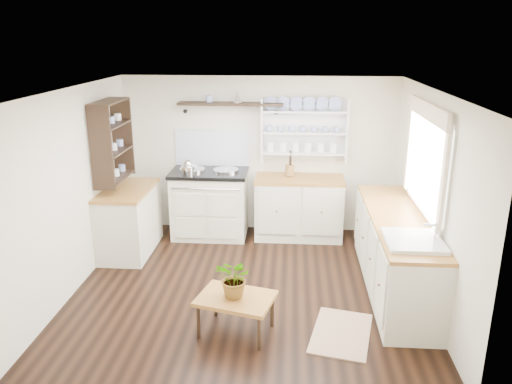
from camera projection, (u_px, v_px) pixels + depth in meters
floor at (248, 286)px, 5.92m from camera, size 4.00×3.80×0.01m
wall_back at (259, 155)px, 7.38m from camera, size 4.00×0.02×2.30m
wall_right at (430, 198)px, 5.44m from camera, size 0.02×3.80×2.30m
wall_left at (74, 190)px, 5.72m from camera, size 0.02×3.80×2.30m
ceiling at (247, 90)px, 5.23m from camera, size 4.00×3.80×0.01m
window at (426, 158)px, 5.46m from camera, size 0.08×1.55×1.22m
aga_cooker at (210, 203)px, 7.31m from camera, size 1.10×0.76×1.01m
back_cabinets at (299, 207)px, 7.26m from camera, size 1.27×0.63×0.90m
right_cabinets at (395, 252)px, 5.76m from camera, size 0.62×2.43×0.90m
belfast_sink at (413, 252)px, 4.94m from camera, size 0.55×0.60×0.45m
left_cabinets at (129, 220)px, 6.76m from camera, size 0.62×1.13×0.90m
plate_rack at (304, 129)px, 7.18m from camera, size 1.20×0.22×0.90m
high_shelf at (231, 104)px, 7.06m from camera, size 1.50×0.29×0.16m
left_shelving at (112, 140)px, 6.44m from camera, size 0.28×0.80×1.05m
kettle at (188, 168)px, 7.05m from camera, size 0.19×0.19×0.24m
utensil_crock at (290, 170)px, 7.19m from camera, size 0.13×0.13×0.15m
center_table at (236, 301)px, 4.92m from camera, size 0.83×0.69×0.39m
potted_plant at (235, 278)px, 4.84m from camera, size 0.48×0.46×0.41m
floor_rug at (341, 333)px, 4.98m from camera, size 0.72×0.95×0.02m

